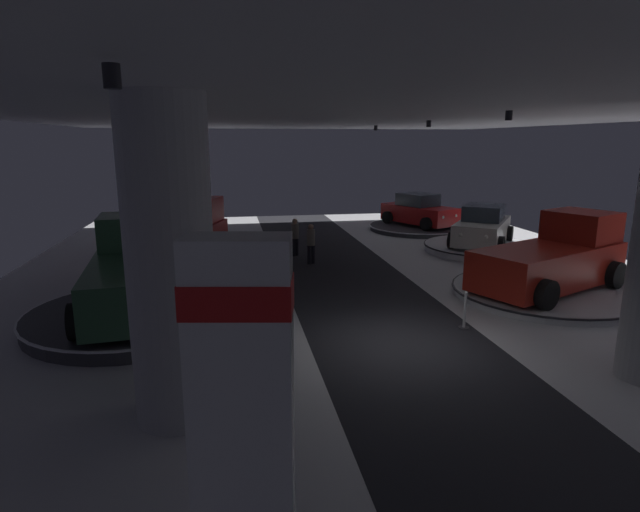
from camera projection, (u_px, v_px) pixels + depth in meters
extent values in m
cube|color=silver|center=(402.00, 345.00, 12.25)|extent=(24.00, 44.00, 0.05)
cube|color=#232328|center=(402.00, 344.00, 12.24)|extent=(4.40, 44.00, 0.01)
cube|color=silver|center=(411.00, 103.00, 11.03)|extent=(24.00, 44.00, 0.10)
cylinder|color=black|center=(112.00, 76.00, 4.62)|extent=(0.16, 0.16, 0.22)
cylinder|color=black|center=(155.00, 112.00, 10.22)|extent=(0.16, 0.16, 0.22)
cylinder|color=black|center=(184.00, 122.00, 16.02)|extent=(0.16, 0.16, 0.22)
cylinder|color=black|center=(197.00, 127.00, 21.62)|extent=(0.16, 0.16, 0.22)
cylinder|color=black|center=(509.00, 115.00, 11.77)|extent=(0.16, 0.16, 0.22)
cylinder|color=black|center=(429.00, 124.00, 17.33)|extent=(0.16, 0.16, 0.22)
cylinder|color=black|center=(376.00, 128.00, 23.11)|extent=(0.16, 0.16, 0.22)
cylinder|color=#ADADB2|center=(170.00, 264.00, 8.50)|extent=(1.44, 1.44, 5.50)
cube|color=white|center=(242.00, 395.00, 5.49)|extent=(1.18, 0.74, 3.47)
cube|color=red|center=(238.00, 296.00, 5.24)|extent=(1.21, 0.77, 0.36)
cylinder|color=#B7B7BC|center=(545.00, 292.00, 16.02)|extent=(5.57, 5.57, 0.24)
cylinder|color=black|center=(545.00, 290.00, 16.00)|extent=(5.68, 5.68, 0.05)
cube|color=maroon|center=(548.00, 265.00, 15.83)|extent=(5.69, 4.09, 1.20)
cube|color=maroon|center=(581.00, 227.00, 16.54)|extent=(2.33, 2.43, 1.00)
cube|color=#28333D|center=(573.00, 228.00, 16.26)|extent=(0.79, 1.63, 0.75)
cylinder|color=black|center=(546.00, 261.00, 17.87)|extent=(0.88, 0.60, 0.84)
cylinder|color=black|center=(616.00, 275.00, 15.98)|extent=(0.88, 0.60, 0.84)
cylinder|color=black|center=(477.00, 276.00, 15.83)|extent=(0.88, 0.60, 0.84)
cylinder|color=black|center=(547.00, 295.00, 13.94)|extent=(0.88, 0.60, 0.84)
cylinder|color=#333338|center=(137.00, 316.00, 13.68)|extent=(5.57, 5.57, 0.38)
cylinder|color=white|center=(137.00, 310.00, 13.64)|extent=(5.68, 5.68, 0.05)
cube|color=#2D5638|center=(134.00, 282.00, 13.47)|extent=(2.66, 5.50, 1.20)
cube|color=#2D5638|center=(135.00, 232.00, 14.83)|extent=(2.07, 1.90, 1.00)
cube|color=#28333D|center=(134.00, 235.00, 14.36)|extent=(1.75, 0.27, 0.75)
cylinder|color=black|center=(96.00, 279.00, 14.96)|extent=(0.37, 0.87, 0.84)
cylinder|color=black|center=(180.00, 274.00, 15.61)|extent=(0.37, 0.87, 0.84)
cylinder|color=black|center=(75.00, 321.00, 11.49)|extent=(0.37, 0.87, 0.84)
cylinder|color=black|center=(183.00, 312.00, 12.13)|extent=(0.37, 0.87, 0.84)
cylinder|color=#333338|center=(180.00, 268.00, 19.13)|extent=(5.63, 5.63, 0.26)
cylinder|color=white|center=(180.00, 265.00, 19.11)|extent=(5.75, 5.75, 0.05)
cube|color=red|center=(179.00, 245.00, 18.94)|extent=(3.62, 5.69, 1.20)
cube|color=red|center=(194.00, 210.00, 20.35)|extent=(2.33, 2.20, 1.00)
cube|color=#28333D|center=(189.00, 212.00, 19.86)|extent=(1.69, 0.61, 0.75)
cylinder|color=black|center=(170.00, 243.00, 20.96)|extent=(0.52, 0.89, 0.84)
cylinder|color=black|center=(225.00, 244.00, 20.65)|extent=(0.52, 0.89, 0.84)
cylinder|color=black|center=(124.00, 264.00, 17.37)|extent=(0.52, 0.89, 0.84)
cylinder|color=black|center=(191.00, 266.00, 17.06)|extent=(0.52, 0.89, 0.84)
cylinder|color=silver|center=(481.00, 248.00, 22.40)|extent=(4.82, 4.82, 0.34)
cylinder|color=black|center=(481.00, 245.00, 22.37)|extent=(4.92, 4.92, 0.05)
cube|color=silver|center=(482.00, 231.00, 22.23)|extent=(3.96, 4.44, 0.90)
cube|color=#2D3842|center=(484.00, 213.00, 22.20)|extent=(2.39, 2.46, 0.70)
cylinder|color=black|center=(501.00, 245.00, 20.61)|extent=(0.58, 0.68, 0.68)
cylinder|color=black|center=(451.00, 240.00, 21.48)|extent=(0.58, 0.68, 0.68)
cylinder|color=black|center=(510.00, 233.00, 23.10)|extent=(0.58, 0.68, 0.68)
cylinder|color=black|center=(465.00, 230.00, 23.97)|extent=(0.58, 0.68, 0.68)
sphere|color=white|center=(486.00, 237.00, 20.19)|extent=(0.18, 0.18, 0.18)
sphere|color=white|center=(461.00, 235.00, 20.63)|extent=(0.18, 0.18, 0.18)
cylinder|color=#333338|center=(419.00, 228.00, 27.93)|extent=(5.28, 5.28, 0.27)
cylinder|color=white|center=(419.00, 226.00, 27.90)|extent=(5.38, 5.38, 0.05)
cube|color=red|center=(419.00, 214.00, 27.76)|extent=(3.44, 4.57, 0.90)
cube|color=#2D3842|center=(418.00, 200.00, 27.72)|extent=(2.23, 2.39, 0.70)
cylinder|color=black|center=(452.00, 221.00, 27.26)|extent=(0.49, 0.71, 0.68)
cylinder|color=black|center=(426.00, 224.00, 26.12)|extent=(0.49, 0.71, 0.68)
cylinder|color=black|center=(413.00, 214.00, 29.52)|extent=(0.49, 0.71, 0.68)
cylinder|color=black|center=(387.00, 217.00, 28.38)|extent=(0.49, 0.71, 0.68)
sphere|color=white|center=(456.00, 216.00, 26.39)|extent=(0.18, 0.18, 0.18)
sphere|color=white|center=(443.00, 217.00, 25.83)|extent=(0.18, 0.18, 0.18)
cylinder|color=#333338|center=(159.00, 238.00, 25.01)|extent=(4.73, 4.73, 0.26)
cylinder|color=white|center=(158.00, 236.00, 24.99)|extent=(4.83, 4.83, 0.05)
cube|color=maroon|center=(158.00, 223.00, 24.85)|extent=(2.13, 4.33, 0.90)
cube|color=#2D3842|center=(157.00, 207.00, 24.83)|extent=(1.71, 2.02, 0.70)
cylinder|color=black|center=(179.00, 232.00, 23.81)|extent=(0.27, 0.70, 0.68)
cylinder|color=black|center=(134.00, 234.00, 23.32)|extent=(0.27, 0.70, 0.68)
cylinder|color=black|center=(179.00, 223.00, 26.51)|extent=(0.27, 0.70, 0.68)
cylinder|color=black|center=(139.00, 225.00, 26.01)|extent=(0.27, 0.70, 0.68)
sphere|color=white|center=(167.00, 227.00, 23.01)|extent=(0.18, 0.18, 0.18)
sphere|color=white|center=(144.00, 228.00, 22.76)|extent=(0.18, 0.18, 0.18)
cylinder|color=black|center=(309.00, 254.00, 20.14)|extent=(0.14, 0.14, 0.80)
cylinder|color=black|center=(313.00, 254.00, 20.23)|extent=(0.14, 0.14, 0.80)
cylinder|color=#6B665B|center=(311.00, 237.00, 20.04)|extent=(0.32, 0.32, 0.62)
sphere|color=#99755B|center=(311.00, 227.00, 19.95)|extent=(0.22, 0.22, 0.22)
cylinder|color=black|center=(297.00, 246.00, 21.67)|extent=(0.14, 0.14, 0.80)
cylinder|color=black|center=(294.00, 247.00, 21.55)|extent=(0.14, 0.14, 0.80)
cylinder|color=#6B665B|center=(295.00, 231.00, 21.46)|extent=(0.32, 0.32, 0.62)
sphere|color=tan|center=(295.00, 221.00, 21.37)|extent=(0.22, 0.22, 0.22)
cylinder|color=#333338|center=(464.00, 328.00, 13.27)|extent=(0.28, 0.28, 0.04)
cylinder|color=#B2B2B7|center=(465.00, 311.00, 13.17)|extent=(0.07, 0.07, 0.96)
sphere|color=#B2B2B7|center=(466.00, 293.00, 13.06)|extent=(0.10, 0.10, 0.10)
cylinder|color=#333338|center=(284.00, 299.00, 15.70)|extent=(0.28, 0.28, 0.04)
cylinder|color=#B2B2B7|center=(284.00, 284.00, 15.60)|extent=(0.07, 0.07, 0.96)
sphere|color=#B2B2B7|center=(284.00, 269.00, 15.50)|extent=(0.10, 0.10, 0.10)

